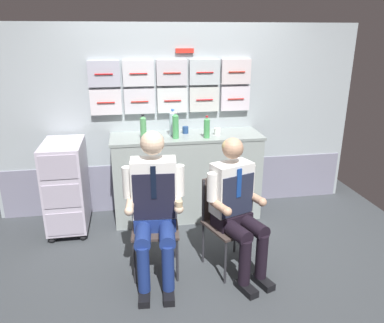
{
  "coord_description": "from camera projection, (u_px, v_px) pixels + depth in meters",
  "views": [
    {
      "loc": [
        -0.57,
        -2.85,
        2.03
      ],
      "look_at": [
        -0.03,
        0.29,
        0.94
      ],
      "focal_mm": 34.85,
      "sensor_mm": 36.0,
      "label": 1
    }
  ],
  "objects": [
    {
      "name": "ground",
      "position": [
        201.0,
        270.0,
        3.41
      ],
      "size": [
        4.8,
        4.8,
        0.04
      ],
      "primitive_type": "cube",
      "color": "#373B3F"
    },
    {
      "name": "galley_bulkhead",
      "position": [
        179.0,
        120.0,
        4.33
      ],
      "size": [
        4.2,
        0.14,
        2.15
      ],
      "color": "#A2AEB3",
      "rests_on": "ground"
    },
    {
      "name": "galley_counter",
      "position": [
        187.0,
        176.0,
        4.27
      ],
      "size": [
        1.67,
        0.53,
        0.97
      ],
      "color": "#95A09C",
      "rests_on": "ground"
    },
    {
      "name": "service_trolley",
      "position": [
        66.0,
        184.0,
        3.94
      ],
      "size": [
        0.4,
        0.65,
        0.98
      ],
      "color": "black",
      "rests_on": "ground"
    },
    {
      "name": "folding_chair_left",
      "position": [
        155.0,
        214.0,
        3.31
      ],
      "size": [
        0.43,
        0.43,
        0.83
      ],
      "color": "#2D2D33",
      "rests_on": "ground"
    },
    {
      "name": "crew_member_left",
      "position": [
        154.0,
        201.0,
        3.1
      ],
      "size": [
        0.52,
        0.66,
        1.29
      ],
      "color": "black",
      "rests_on": "ground"
    },
    {
      "name": "folding_chair_right",
      "position": [
        225.0,
        212.0,
        3.35
      ],
      "size": [
        0.51,
        0.51,
        0.83
      ],
      "color": "#2D2D33",
      "rests_on": "ground"
    },
    {
      "name": "crew_member_right",
      "position": [
        237.0,
        203.0,
        3.17
      ],
      "size": [
        0.52,
        0.65,
        1.22
      ],
      "color": "black",
      "rests_on": "ground"
    },
    {
      "name": "water_bottle_tall",
      "position": [
        173.0,
        123.0,
        4.06
      ],
      "size": [
        0.08,
        0.08,
        0.29
      ],
      "color": "silver",
      "rests_on": "galley_counter"
    },
    {
      "name": "water_bottle_clear",
      "position": [
        207.0,
        128.0,
        3.97
      ],
      "size": [
        0.07,
        0.07,
        0.24
      ],
      "color": "#46A056",
      "rests_on": "galley_counter"
    },
    {
      "name": "water_bottle_blue_cap",
      "position": [
        143.0,
        128.0,
        3.92
      ],
      "size": [
        0.07,
        0.07,
        0.27
      ],
      "color": "#529D5C",
      "rests_on": "galley_counter"
    },
    {
      "name": "water_bottle_short",
      "position": [
        176.0,
        126.0,
        3.94
      ],
      "size": [
        0.07,
        0.07,
        0.29
      ],
      "color": "#479F57",
      "rests_on": "galley_counter"
    },
    {
      "name": "paper_cup_tan",
      "position": [
        185.0,
        130.0,
        4.17
      ],
      "size": [
        0.07,
        0.07,
        0.08
      ],
      "color": "navy",
      "rests_on": "galley_counter"
    },
    {
      "name": "espresso_cup_small",
      "position": [
        217.0,
        131.0,
        4.12
      ],
      "size": [
        0.07,
        0.07,
        0.08
      ],
      "color": "white",
      "rests_on": "galley_counter"
    }
  ]
}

